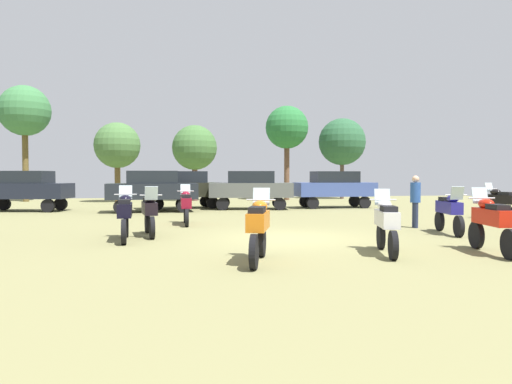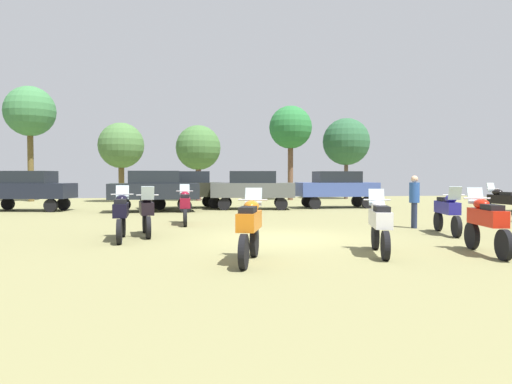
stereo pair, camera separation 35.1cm
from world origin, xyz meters
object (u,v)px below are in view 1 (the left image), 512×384
motorcycle_4 (492,221)px  motorcycle_7 (449,210)px  motorcycle_5 (125,214)px  person_1 (415,197)px  tree_4 (117,146)px  car_2 (334,186)px  motorcycle_11 (150,211)px  motorcycle_12 (387,222)px  car_3 (183,187)px  motorcycle_9 (258,226)px  car_1 (251,187)px  car_5 (152,188)px  motorcycle_8 (186,205)px  tree_1 (287,128)px  tree_2 (342,142)px  tree_3 (25,112)px  car_4 (25,188)px  tree_6 (195,148)px  motorcycle_1 (501,202)px

motorcycle_4 → motorcycle_7: (1.13, 3.59, -0.01)m
motorcycle_5 → person_1: bearing=6.9°
motorcycle_7 → tree_4: tree_4 is taller
car_2 → tree_4: (-12.41, 7.82, 2.58)m
motorcycle_11 → motorcycle_12: (5.44, -4.21, -0.01)m
person_1 → car_3: bearing=-137.8°
motorcycle_9 → car_1: bearing=97.8°
motorcycle_12 → car_5: bearing=127.5°
motorcycle_5 → tree_4: tree_4 is taller
motorcycle_8 → motorcycle_5: bearing=-113.5°
tree_1 → motorcycle_5: bearing=-114.4°
motorcycle_4 → tree_2: bearing=87.9°
motorcycle_12 → tree_3: tree_3 is taller
motorcycle_4 → car_3: car_3 is taller
person_1 → car_5: bearing=-126.2°
car_4 → tree_1: (15.30, 8.58, 4.00)m
tree_1 → tree_6: 6.76m
car_2 → tree_2: bearing=-22.9°
motorcycle_11 → car_5: size_ratio=0.49×
tree_1 → motorcycle_7: bearing=-89.3°
motorcycle_7 → person_1: bearing=-72.3°
motorcycle_9 → motorcycle_11: 5.36m
car_1 → tree_4: bearing=51.4°
person_1 → tree_3: (-18.01, 19.64, 5.03)m
tree_1 → car_2: bearing=-85.5°
car_5 → tree_6: 10.82m
motorcycle_7 → car_1: 12.32m
car_3 → car_4: size_ratio=1.00×
motorcycle_8 → motorcycle_11: (-1.13, -3.17, 0.01)m
car_1 → motorcycle_1: bearing=-121.7°
motorcycle_12 → car_4: bearing=142.8°
motorcycle_8 → tree_6: tree_6 is taller
car_2 → tree_2: size_ratio=0.71×
motorcycle_4 → motorcycle_7: size_ratio=1.00×
car_1 → car_2: same height
motorcycle_12 → motorcycle_5: bearing=166.0°
tree_1 → person_1: bearing=-89.8°
car_1 → person_1: (4.09, -9.78, -0.13)m
motorcycle_12 → tree_4: 24.74m
car_2 → tree_2: 10.83m
tree_2 → motorcycle_12: bearing=-107.4°
motorcycle_11 → tree_6: 20.07m
motorcycle_9 → car_2: size_ratio=0.48×
car_5 → motorcycle_1: bearing=-117.4°
tree_6 → tree_4: bearing=-170.0°
motorcycle_4 → car_5: car_5 is taller
motorcycle_12 → tree_2: size_ratio=0.35×
motorcycle_11 → tree_6: size_ratio=0.41×
tree_4 → car_3: bearing=-59.3°
motorcycle_1 → tree_6: bearing=115.4°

